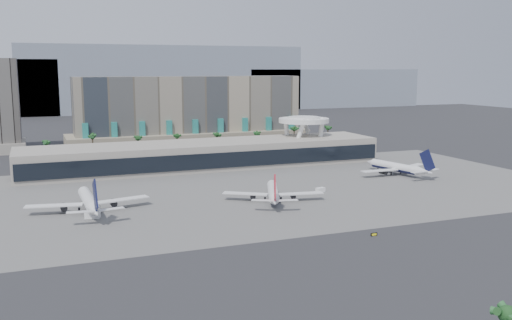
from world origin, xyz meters
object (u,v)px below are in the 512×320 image
object	(u,v)px
airliner_centre	(273,192)
airliner_right	(397,167)
service_vehicle_a	(92,215)
service_vehicle_b	(320,190)
taxiway_sign	(374,234)
airliner_left	(89,201)

from	to	relation	value
airliner_centre	airliner_right	bearing A→B (deg)	41.70
service_vehicle_a	service_vehicle_b	size ratio (longest dim) A/B	1.33
service_vehicle_b	taxiway_sign	bearing A→B (deg)	-115.00
service_vehicle_a	taxiway_sign	xyz separation A→B (m)	(71.98, -48.75, -0.65)
airliner_right	service_vehicle_a	bearing A→B (deg)	179.33
airliner_left	service_vehicle_b	xyz separation A→B (m)	(84.85, -1.20, -2.73)
airliner_right	service_vehicle_a	xyz separation A→B (m)	(-133.26, -27.12, -2.28)
taxiway_sign	airliner_left	bearing A→B (deg)	141.01
airliner_right	service_vehicle_b	size ratio (longest dim) A/B	11.29
airliner_centre	service_vehicle_b	bearing A→B (deg)	38.89
service_vehicle_a	taxiway_sign	distance (m)	86.94
airliner_left	service_vehicle_b	distance (m)	84.91
airliner_centre	service_vehicle_b	size ratio (longest dim) A/B	10.38
service_vehicle_a	service_vehicle_b	xyz separation A→B (m)	(84.77, 7.69, -0.23)
airliner_left	taxiway_sign	xyz separation A→B (m)	(72.07, -57.63, -3.14)
airliner_left	service_vehicle_a	bearing A→B (deg)	-90.86
service_vehicle_a	service_vehicle_b	world-z (taller)	service_vehicle_a
airliner_left	airliner_right	world-z (taller)	airliner_left
airliner_left	taxiway_sign	world-z (taller)	airliner_left
airliner_centre	airliner_right	world-z (taller)	airliner_right
airliner_centre	airliner_right	xyz separation A→B (m)	(71.20, 26.70, 0.15)
airliner_centre	service_vehicle_a	bearing A→B (deg)	-158.47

